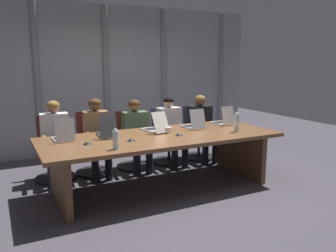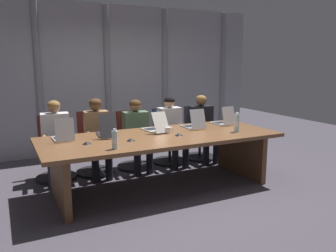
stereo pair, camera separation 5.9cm
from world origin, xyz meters
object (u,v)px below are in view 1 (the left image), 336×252
person_right_mid (171,127)px  water_bottle_primary (237,123)px  office_chair_left_end (54,155)px  person_center (137,130)px  coffee_mug_near (168,130)px  person_right_end (202,123)px  conference_mic_right_side (131,140)px  conference_mic_middle (179,134)px  person_left_end (55,137)px  laptop_center (155,127)px  laptop_right_end (223,121)px  office_chair_center (133,146)px  laptop_left_mid (106,132)px  office_chair_left_mid (93,150)px  office_chair_right_mid (168,142)px  water_bottle_secondary (116,140)px  office_chair_right_end (198,139)px  laptop_left_end (63,136)px  laptop_right_mid (193,124)px  conference_mic_left_side (87,143)px  person_left_mid (97,133)px

person_right_mid → water_bottle_primary: person_right_mid is taller
office_chair_left_end → person_center: (1.28, -0.16, 0.30)m
coffee_mug_near → person_right_end: bearing=36.9°
conference_mic_right_side → conference_mic_middle: bearing=0.5°
person_left_end → water_bottle_primary: size_ratio=4.24×
laptop_center → water_bottle_primary: bearing=-123.3°
laptop_right_end → office_chair_center: bearing=52.3°
conference_mic_middle → laptop_right_end: bearing=22.8°
laptop_left_mid → water_bottle_primary: size_ratio=1.80×
laptop_center → person_right_end: bearing=-67.5°
laptop_right_end → office_chair_left_mid: 2.12m
office_chair_left_mid → office_chair_right_mid: office_chair_left_mid is taller
laptop_left_mid → conference_mic_right_side: (0.19, -0.42, -0.04)m
office_chair_left_mid → water_bottle_primary: 2.27m
office_chair_left_mid → water_bottle_secondary: size_ratio=4.10×
office_chair_right_end → water_bottle_primary: bearing=0.0°
laptop_left_end → office_chair_right_end: size_ratio=0.40×
laptop_right_mid → person_left_end: person_left_end is taller
person_center → conference_mic_left_side: bearing=-43.4°
laptop_left_mid → laptop_right_mid: size_ratio=1.25×
laptop_right_end → office_chair_center: (-1.25, 0.78, -0.46)m
laptop_left_end → person_left_end: person_left_end is taller
laptop_right_end → conference_mic_middle: size_ratio=3.63×
laptop_right_end → person_left_end: 2.59m
water_bottle_primary → coffee_mug_near: (-0.93, 0.36, -0.09)m
person_right_mid → laptop_right_end: bearing=42.5°
person_left_end → conference_mic_right_side: bearing=40.0°
office_chair_left_mid → person_center: person_center is taller
laptop_left_end → laptop_right_mid: same height
office_chair_left_end → person_left_mid: 0.72m
laptop_right_end → office_chair_right_mid: 1.08m
laptop_left_end → laptop_left_mid: (0.57, -0.00, 0.00)m
office_chair_right_end → person_right_end: size_ratio=0.81×
laptop_center → person_left_mid: bearing=41.3°
laptop_center → water_bottle_primary: 1.18m
office_chair_left_end → conference_mic_left_side: (0.23, -1.15, 0.41)m
office_chair_right_end → coffee_mug_near: 1.57m
office_chair_left_mid → conference_mic_left_side: bearing=-14.8°
office_chair_left_end → conference_mic_left_side: 1.25m
person_left_mid → person_center: size_ratio=1.04×
laptop_center → laptop_right_mid: (0.63, -0.04, 0.00)m
laptop_left_mid → laptop_right_mid: bearing=-83.8°
person_left_end → conference_mic_right_side: size_ratio=10.83×
laptop_left_end → laptop_left_mid: laptop_left_mid is taller
laptop_right_end → water_bottle_secondary: bearing=104.4°
person_right_end → laptop_left_mid: bearing=-69.2°
office_chair_right_mid → person_right_end: (0.61, -0.16, 0.31)m
office_chair_center → conference_mic_right_side: 1.39m
laptop_right_mid → person_right_mid: person_right_mid is taller
laptop_left_mid → office_chair_left_mid: size_ratio=0.52×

